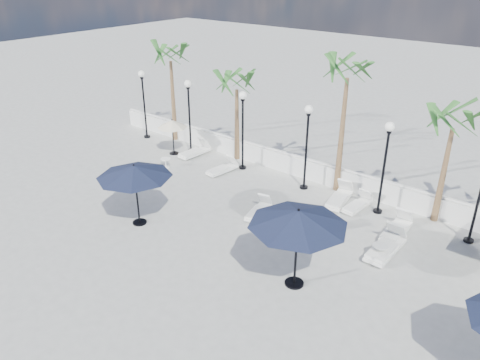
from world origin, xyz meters
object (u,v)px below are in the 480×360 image
Objects in this scene: lounger_0 at (195,151)px; lounger_7 at (396,229)px; lounger_4 at (310,229)px; parasol_navy_left at (134,172)px; lounger_3 at (339,198)px; lounger_6 at (357,205)px; parasol_navy_mid at (298,218)px; lounger_2 at (258,210)px; lounger_5 at (386,247)px; lounger_1 at (222,168)px; parasol_cream_small at (172,124)px.

lounger_7 is at bearing -1.64° from lounger_0.
lounger_4 is 0.69× the size of parasol_navy_left.
lounger_0 is 0.92× the size of lounger_3.
lounger_7 is (2.55, 1.98, 0.01)m from lounger_4.
lounger_4 reaches higher than lounger_0.
lounger_3 is 0.84m from lounger_6.
parasol_navy_mid is at bearing -27.34° from lounger_0.
parasol_navy_mid is at bearing -51.64° from lounger_2.
lounger_5 is 3.20m from lounger_6.
lounger_4 is (8.65, -2.90, 0.00)m from lounger_0.
lounger_6 is (0.53, 2.89, -0.03)m from lounger_4.
lounger_7 is (2.85, -0.92, -0.00)m from lounger_3.
parasol_navy_mid reaches higher than lounger_2.
parasol_navy_left is (-5.60, -3.43, 1.97)m from lounger_4.
lounger_2 is 5.01m from parasol_navy_mid.
lounger_1 is 0.86× the size of lounger_3.
parasol_navy_left reaches higher than parasol_cream_small.
lounger_7 is 1.04× the size of parasol_cream_small.
lounger_1 is 0.58× the size of parasol_navy_mid.
lounger_5 is 9.44m from parasol_navy_left.
parasol_navy_left is at bearing -124.21° from lounger_4.
parasol_navy_left is (3.05, -6.32, 1.97)m from lounger_0.
lounger_3 is at bearing -175.21° from lounger_6.
parasol_navy_left reaches higher than lounger_1.
parasol_navy_left is (-8.33, -3.99, 1.94)m from lounger_5.
lounger_2 is at bearing 46.24° from parasol_navy_left.
lounger_1 is 1.05× the size of lounger_6.
lounger_5 is (11.38, -2.33, 0.04)m from lounger_0.
parasol_navy_left is 6.78m from parasol_navy_mid.
lounger_2 is at bearing -154.90° from lounger_4.
lounger_2 is at bearing -21.86° from lounger_0.
parasol_cream_small is at bearing -169.62° from lounger_4.
lounger_7 is (8.69, -0.20, 0.03)m from lounger_1.
lounger_7 is at bearing 74.00° from parasol_navy_mid.
parasol_navy_mid is at bearing -25.89° from parasol_cream_small.
lounger_5 is (5.08, 0.60, 0.06)m from lounger_2.
lounger_5 is at bearing -3.35° from lounger_1.
lounger_1 is 0.93× the size of parasol_cream_small.
lounger_5 is at bearing -41.67° from lounger_6.
lounger_3 is 0.67× the size of parasol_navy_mid.
lounger_0 is 2.61m from lounger_1.
lounger_3 is 1.05× the size of lounger_4.
lounger_4 is 2.79m from lounger_5.
lounger_7 is at bearing -19.55° from lounger_6.
lounger_3 is 0.96× the size of lounger_5.
lounger_3 is (5.84, 0.72, 0.03)m from lounger_1.
lounger_1 reaches higher than lounger_2.
lounger_4 is at bearing -15.45° from lounger_0.
parasol_cream_small is (-10.22, -0.49, 1.42)m from lounger_6.
parasol_navy_mid is (-1.39, -4.83, 2.16)m from lounger_7.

